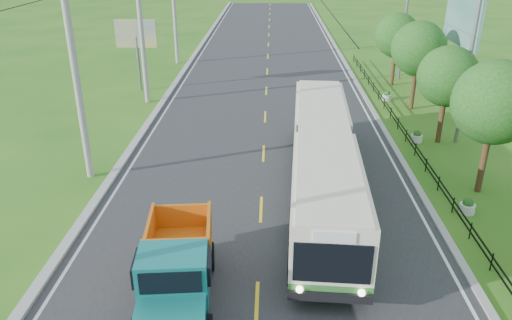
{
  "coord_description": "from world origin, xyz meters",
  "views": [
    {
      "loc": [
        0.36,
        -12.43,
        10.48
      ],
      "look_at": [
        -0.24,
        6.88,
        1.9
      ],
      "focal_mm": 35.0,
      "sensor_mm": 36.0,
      "label": 1
    }
  ],
  "objects_px": {
    "billboard_left": "(136,38)",
    "bus": "(323,157)",
    "tree_fourth": "(448,79)",
    "planter_near": "(467,207)",
    "tree_fifth": "(419,51)",
    "planter_far": "(387,96)",
    "streetlight_mid": "(468,55)",
    "pole_mid": "(142,28)",
    "tree_back": "(397,37)",
    "pole_near": "(76,72)",
    "streetlight_far": "(404,17)",
    "tree_third": "(494,106)",
    "billboard_right": "(461,28)",
    "planter_mid": "(417,137)",
    "pole_far": "(174,6)",
    "dump_truck": "(176,267)"
  },
  "relations": [
    {
      "from": "planter_far",
      "to": "dump_truck",
      "type": "relative_size",
      "value": 0.12
    },
    {
      "from": "pole_mid",
      "to": "dump_truck",
      "type": "distance_m",
      "value": 22.07
    },
    {
      "from": "streetlight_mid",
      "to": "planter_near",
      "type": "height_order",
      "value": "streetlight_mid"
    },
    {
      "from": "tree_fourth",
      "to": "streetlight_mid",
      "type": "height_order",
      "value": "streetlight_mid"
    },
    {
      "from": "pole_near",
      "to": "pole_mid",
      "type": "xyz_separation_m",
      "value": [
        0.0,
        12.0,
        0.0
      ]
    },
    {
      "from": "streetlight_mid",
      "to": "planter_near",
      "type": "xyz_separation_m",
      "value": [
        -2.04,
        -8.0,
        -4.62
      ]
    },
    {
      "from": "streetlight_mid",
      "to": "planter_near",
      "type": "relative_size",
      "value": 13.54
    },
    {
      "from": "pole_mid",
      "to": "planter_near",
      "type": "bearing_deg",
      "value": -41.65
    },
    {
      "from": "planter_near",
      "to": "billboard_right",
      "type": "relative_size",
      "value": 0.09
    },
    {
      "from": "billboard_left",
      "to": "tree_third",
      "type": "bearing_deg",
      "value": -39.33
    },
    {
      "from": "streetlight_mid",
      "to": "bus",
      "type": "xyz_separation_m",
      "value": [
        -8.0,
        -6.57,
        -3.07
      ]
    },
    {
      "from": "tree_third",
      "to": "bus",
      "type": "bearing_deg",
      "value": -174.4
    },
    {
      "from": "planter_far",
      "to": "billboard_left",
      "type": "relative_size",
      "value": 0.13
    },
    {
      "from": "billboard_right",
      "to": "pole_near",
      "type": "bearing_deg",
      "value": -151.86
    },
    {
      "from": "planter_near",
      "to": "billboard_right",
      "type": "distance_m",
      "value": 15.34
    },
    {
      "from": "planter_mid",
      "to": "tree_fifth",
      "type": "bearing_deg",
      "value": 78.44
    },
    {
      "from": "tree_back",
      "to": "bus",
      "type": "bearing_deg",
      "value": -111.09
    },
    {
      "from": "streetlight_far",
      "to": "planter_far",
      "type": "xyz_separation_m",
      "value": [
        -2.04,
        -6.0,
        -4.62
      ]
    },
    {
      "from": "planter_mid",
      "to": "billboard_left",
      "type": "height_order",
      "value": "billboard_left"
    },
    {
      "from": "tree_fifth",
      "to": "planter_near",
      "type": "xyz_separation_m",
      "value": [
        -1.26,
        -14.14,
        -3.57
      ]
    },
    {
      "from": "tree_back",
      "to": "planter_near",
      "type": "xyz_separation_m",
      "value": [
        -1.26,
        -20.14,
        -3.37
      ]
    },
    {
      "from": "planter_far",
      "to": "streetlight_far",
      "type": "bearing_deg",
      "value": 71.2
    },
    {
      "from": "billboard_right",
      "to": "bus",
      "type": "distance_m",
      "value": 16.23
    },
    {
      "from": "pole_near",
      "to": "streetlight_mid",
      "type": "height_order",
      "value": "pole_near"
    },
    {
      "from": "tree_fifth",
      "to": "bus",
      "type": "relative_size",
      "value": 0.36
    },
    {
      "from": "tree_fourth",
      "to": "planter_near",
      "type": "relative_size",
      "value": 8.06
    },
    {
      "from": "streetlight_mid",
      "to": "pole_far",
      "type": "bearing_deg",
      "value": 134.86
    },
    {
      "from": "tree_fourth",
      "to": "planter_far",
      "type": "distance_m",
      "value": 8.62
    },
    {
      "from": "planter_mid",
      "to": "tree_third",
      "type": "bearing_deg",
      "value": -77.9
    },
    {
      "from": "tree_third",
      "to": "tree_fourth",
      "type": "distance_m",
      "value": 6.01
    },
    {
      "from": "planter_mid",
      "to": "dump_truck",
      "type": "relative_size",
      "value": 0.12
    },
    {
      "from": "pole_mid",
      "to": "billboard_left",
      "type": "height_order",
      "value": "pole_mid"
    },
    {
      "from": "tree_back",
      "to": "planter_far",
      "type": "height_order",
      "value": "tree_back"
    },
    {
      "from": "planter_far",
      "to": "tree_back",
      "type": "bearing_deg",
      "value": 73.12
    },
    {
      "from": "tree_fifth",
      "to": "planter_far",
      "type": "relative_size",
      "value": 8.66
    },
    {
      "from": "tree_fifth",
      "to": "planter_mid",
      "type": "distance_m",
      "value": 7.21
    },
    {
      "from": "tree_fifth",
      "to": "streetlight_far",
      "type": "distance_m",
      "value": 7.97
    },
    {
      "from": "tree_third",
      "to": "tree_back",
      "type": "relative_size",
      "value": 1.09
    },
    {
      "from": "billboard_left",
      "to": "bus",
      "type": "relative_size",
      "value": 0.33
    },
    {
      "from": "pole_near",
      "to": "streetlight_mid",
      "type": "bearing_deg",
      "value": 14.81
    },
    {
      "from": "streetlight_mid",
      "to": "billboard_left",
      "type": "height_order",
      "value": "streetlight_mid"
    },
    {
      "from": "pole_far",
      "to": "tree_fourth",
      "type": "height_order",
      "value": "pole_far"
    },
    {
      "from": "planter_mid",
      "to": "bus",
      "type": "bearing_deg",
      "value": -132.22
    },
    {
      "from": "tree_fourth",
      "to": "tree_third",
      "type": "bearing_deg",
      "value": -90.0
    },
    {
      "from": "pole_mid",
      "to": "tree_third",
      "type": "bearing_deg",
      "value": -35.36
    },
    {
      "from": "pole_mid",
      "to": "tree_back",
      "type": "distance_m",
      "value": 18.89
    },
    {
      "from": "pole_mid",
      "to": "planter_mid",
      "type": "height_order",
      "value": "pole_mid"
    },
    {
      "from": "pole_near",
      "to": "streetlight_far",
      "type": "distance_m",
      "value": 26.8
    },
    {
      "from": "dump_truck",
      "to": "tree_fourth",
      "type": "bearing_deg",
      "value": 43.31
    },
    {
      "from": "pole_far",
      "to": "tree_third",
      "type": "height_order",
      "value": "pole_far"
    }
  ]
}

